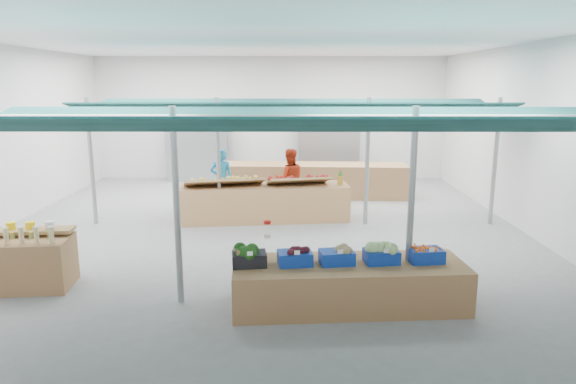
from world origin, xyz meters
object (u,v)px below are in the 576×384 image
vendor_right (289,179)px  crate_stack (426,281)px  vendor_left (222,179)px  bottle_shelf (13,261)px  fruit_counter (265,203)px  veg_counter (349,284)px

vendor_right → crate_stack: bearing=104.5°
vendor_left → bottle_shelf: bearing=56.8°
fruit_counter → bottle_shelf: bearing=-138.9°
bottle_shelf → crate_stack: 6.72m
bottle_shelf → vendor_left: bearing=57.3°
veg_counter → vendor_right: bearing=94.6°
vendor_left → crate_stack: bearing=118.5°
bottle_shelf → vendor_right: size_ratio=1.19×
crate_stack → bottle_shelf: bearing=176.7°
veg_counter → vendor_left: (-2.72, 6.05, 0.48)m
veg_counter → fruit_counter: bearing=103.1°
fruit_counter → vendor_left: size_ratio=2.50×
veg_counter → fruit_counter: size_ratio=0.85×
crate_stack → vendor_left: size_ratio=0.35×
veg_counter → crate_stack: veg_counter is taller
bottle_shelf → veg_counter: 5.50m
bottle_shelf → veg_counter: bottle_shelf is taller
veg_counter → fruit_counter: (-1.52, 4.95, 0.10)m
veg_counter → crate_stack: size_ratio=6.15×
crate_stack → vendor_left: 7.01m
veg_counter → vendor_left: bearing=110.2°
fruit_counter → vendor_right: size_ratio=2.50×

